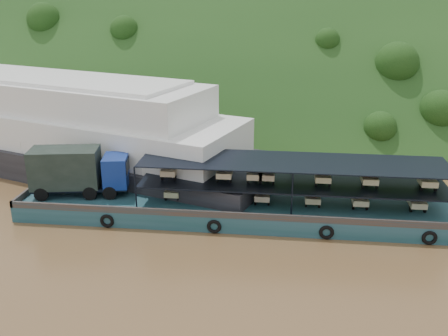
# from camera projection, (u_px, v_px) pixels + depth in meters

# --- Properties ---
(ground) EXTENTS (160.00, 160.00, 0.00)m
(ground) POSITION_uv_depth(u_px,v_px,m) (245.00, 222.00, 38.03)
(ground) COLOR brown
(ground) RESTS_ON ground
(hillside) EXTENTS (140.00, 39.60, 39.60)m
(hillside) POSITION_uv_depth(u_px,v_px,m) (264.00, 113.00, 71.71)
(hillside) COLOR #173613
(hillside) RESTS_ON ground
(cargo_barge) EXTENTS (35.00, 7.18, 5.02)m
(cargo_barge) POSITION_uv_depth(u_px,v_px,m) (224.00, 199.00, 38.97)
(cargo_barge) COLOR #123F42
(cargo_barge) RESTS_ON ground
(passenger_ferry) EXTENTS (45.28, 24.80, 8.93)m
(passenger_ferry) POSITION_uv_depth(u_px,v_px,m) (59.00, 128.00, 49.17)
(passenger_ferry) COLOR black
(passenger_ferry) RESTS_ON ground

